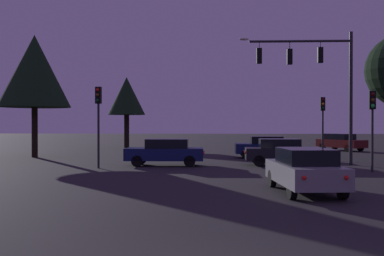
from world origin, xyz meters
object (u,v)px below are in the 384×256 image
Objects in this scene: car_far_lane at (341,142)px; car_parked_lot at (265,147)px; traffic_light_corner_left at (98,111)px; car_nearside_lane at (305,169)px; car_crossing_right at (281,152)px; traffic_light_corner_right at (372,114)px; traffic_signal_mast_arm at (317,72)px; traffic_light_median at (323,115)px; car_crossing_left at (165,152)px; tree_left_far at (35,71)px; tree_center_horizon at (127,96)px.

car_parked_lot is at bearing -130.66° from car_far_lane.
car_nearside_lane is (9.30, -7.88, -2.29)m from traffic_light_corner_left.
traffic_light_corner_left is at bearing -167.52° from car_crossing_right.
traffic_light_corner_right reaches higher than car_nearside_lane.
traffic_light_median is (1.29, 3.86, -2.45)m from traffic_signal_mast_arm.
traffic_light_corner_right reaches higher than car_crossing_left.
car_nearside_lane is at bearing -40.26° from traffic_light_corner_left.
tree_left_far is (-18.77, 4.97, 0.75)m from traffic_signal_mast_arm.
car_parked_lot is 18.50m from tree_center_horizon.
traffic_signal_mast_arm is at bearing 75.29° from car_nearside_lane.
car_far_lane is (8.13, 24.82, 0.00)m from car_nearside_lane.
tree_left_far is (-20.61, 8.78, 3.32)m from traffic_light_corner_right.
traffic_light_corner_left reaches higher than car_crossing_left.
car_nearside_lane is (-4.05, -14.38, -2.16)m from traffic_light_median.
car_crossing_left and car_far_lane have the same top height.
car_far_lane is 11.92m from car_parked_lot.
car_parked_lot is (-4.24, 9.08, -2.04)m from traffic_light_corner_right.
traffic_light_median is at bearing -20.77° from car_parked_lot.
traffic_light_corner_right is 5.56m from car_crossing_right.
traffic_light_corner_right is 22.65m from tree_left_far.
tree_left_far is (-6.71, 7.60, 3.07)m from traffic_light_corner_left.
car_far_lane is (17.43, 16.94, -2.29)m from traffic_light_corner_left.
traffic_light_corner_left is at bearing 139.74° from car_nearside_lane.
traffic_light_corner_right is 0.94× the size of car_crossing_right.
traffic_signal_mast_arm is 19.43m from tree_left_far.
traffic_signal_mast_arm is 1.70× the size of car_crossing_left.
car_crossing_right is at bearing -116.80° from car_far_lane.
car_crossing_left is at bearing -154.29° from traffic_light_median.
traffic_light_median reaches higher than car_parked_lot.
car_parked_lot is (0.36, 15.78, -0.00)m from car_nearside_lane.
car_far_lane is (4.08, 10.44, -2.16)m from traffic_light_median.
car_parked_lot is at bearing 44.61° from car_crossing_left.
tree_center_horizon is at bearing 124.50° from car_crossing_right.
tree_center_horizon reaches higher than car_crossing_left.
car_crossing_left is at bearing 26.71° from traffic_light_corner_left.
car_far_lane is at bearing 63.20° from car_crossing_right.
car_crossing_right is 16.50m from car_far_lane.
traffic_light_corner_left reaches higher than car_parked_lot.
tree_left_far is (-20.06, 1.10, 3.20)m from traffic_light_median.
car_crossing_left is 6.63m from car_crossing_right.
car_crossing_left is 12.86m from tree_left_far.
traffic_signal_mast_arm reaches higher than car_far_lane.
traffic_light_corner_left is 1.09× the size of traffic_light_corner_right.
car_nearside_lane is 11.26m from car_crossing_left.
traffic_light_median is 4.49m from car_parked_lot.
tree_center_horizon is (-14.87, 18.20, -0.21)m from traffic_signal_mast_arm.
traffic_light_median is 0.87× the size of car_far_lane.
car_far_lane is at bearing 69.43° from traffic_signal_mast_arm.
traffic_light_median is 0.98× the size of car_crossing_right.
car_parked_lot is 17.23m from tree_left_far.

